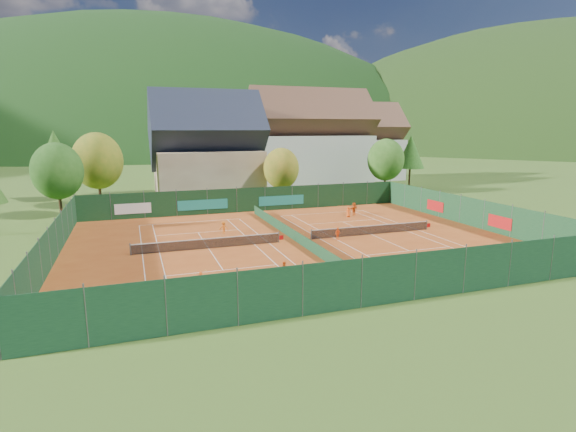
# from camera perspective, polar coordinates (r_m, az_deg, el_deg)

# --- Properties ---
(ground) EXTENTS (600.00, 600.00, 0.00)m
(ground) POSITION_cam_1_polar(r_m,az_deg,el_deg) (41.58, 0.91, -3.23)
(ground) COLOR #35551A
(ground) RESTS_ON ground
(clay_pad) EXTENTS (40.00, 32.00, 0.01)m
(clay_pad) POSITION_cam_1_polar(r_m,az_deg,el_deg) (41.58, 0.91, -3.20)
(clay_pad) COLOR #A04417
(clay_pad) RESTS_ON ground
(court_markings_left) EXTENTS (11.03, 23.83, 0.00)m
(court_markings_left) POSITION_cam_1_polar(r_m,az_deg,el_deg) (39.62, -10.04, -4.08)
(court_markings_left) COLOR white
(court_markings_left) RESTS_ON ground
(court_markings_right) EXTENTS (11.03, 23.83, 0.00)m
(court_markings_right) POSITION_cam_1_polar(r_m,az_deg,el_deg) (44.89, 10.55, -2.31)
(court_markings_right) COLOR white
(court_markings_right) RESTS_ON ground
(tennis_net_left) EXTENTS (13.30, 0.10, 1.02)m
(tennis_net_left) POSITION_cam_1_polar(r_m,az_deg,el_deg) (39.51, -9.84, -3.38)
(tennis_net_left) COLOR #59595B
(tennis_net_left) RESTS_ON ground
(tennis_net_right) EXTENTS (13.30, 0.10, 1.02)m
(tennis_net_right) POSITION_cam_1_polar(r_m,az_deg,el_deg) (44.86, 10.74, -1.67)
(tennis_net_right) COLOR #59595B
(tennis_net_right) RESTS_ON ground
(court_divider) EXTENTS (0.03, 28.80, 1.00)m
(court_divider) POSITION_cam_1_polar(r_m,az_deg,el_deg) (41.46, 0.91, -2.54)
(court_divider) COLOR #14371E
(court_divider) RESTS_ON ground
(fence_north) EXTENTS (40.00, 0.10, 3.00)m
(fence_north) POSITION_cam_1_polar(r_m,az_deg,el_deg) (56.15, -5.17, 2.03)
(fence_north) COLOR #13341A
(fence_north) RESTS_ON ground
(fence_south) EXTENTS (40.00, 0.04, 3.00)m
(fence_south) POSITION_cam_1_polar(r_m,az_deg,el_deg) (27.32, 12.70, -7.90)
(fence_south) COLOR #153922
(fence_south) RESTS_ON ground
(fence_west) EXTENTS (0.04, 32.00, 3.00)m
(fence_west) POSITION_cam_1_polar(r_m,az_deg,el_deg) (39.28, -27.67, -3.10)
(fence_west) COLOR #153A20
(fence_west) RESTS_ON ground
(fence_east) EXTENTS (0.09, 32.00, 3.00)m
(fence_east) POSITION_cam_1_polar(r_m,az_deg,el_deg) (51.59, 22.23, 0.46)
(fence_east) COLOR #153C1F
(fence_east) RESTS_ON ground
(chalet) EXTENTS (16.20, 12.00, 16.00)m
(chalet) POSITION_cam_1_polar(r_m,az_deg,el_deg) (68.78, -10.22, 7.88)
(chalet) COLOR beige
(chalet) RESTS_ON ground
(hotel_block_a) EXTENTS (21.60, 11.00, 17.25)m
(hotel_block_a) POSITION_cam_1_polar(r_m,az_deg,el_deg) (79.70, 2.82, 9.00)
(hotel_block_a) COLOR silver
(hotel_block_a) RESTS_ON ground
(hotel_block_b) EXTENTS (17.28, 10.00, 15.50)m
(hotel_block_b) POSITION_cam_1_polar(r_m,az_deg,el_deg) (92.93, 9.04, 8.70)
(hotel_block_b) COLOR silver
(hotel_block_b) RESTS_ON ground
(tree_west_front) EXTENTS (5.72, 5.72, 8.69)m
(tree_west_front) POSITION_cam_1_polar(r_m,az_deg,el_deg) (58.57, -27.25, 5.09)
(tree_west_front) COLOR #402917
(tree_west_front) RESTS_ON ground
(tree_west_mid) EXTENTS (6.44, 6.44, 9.78)m
(tree_west_mid) POSITION_cam_1_polar(r_m,az_deg,el_deg) (64.07, -23.04, 6.46)
(tree_west_mid) COLOR #412717
(tree_west_mid) RESTS_ON ground
(tree_west_back) EXTENTS (5.60, 5.60, 10.00)m
(tree_west_back) POSITION_cam_1_polar(r_m,az_deg,el_deg) (72.59, -27.46, 7.07)
(tree_west_back) COLOR #452B18
(tree_west_back) RESTS_ON ground
(tree_center) EXTENTS (5.01, 5.01, 7.60)m
(tree_center) POSITION_cam_1_polar(r_m,az_deg,el_deg) (63.28, -0.86, 6.06)
(tree_center) COLOR #422E17
(tree_center) RESTS_ON ground
(tree_east_front) EXTENTS (5.72, 5.72, 8.69)m
(tree_east_front) POSITION_cam_1_polar(r_m,az_deg,el_deg) (72.68, 12.31, 6.99)
(tree_east_front) COLOR #4B301A
(tree_east_front) RESTS_ON ground
(tree_east_mid) EXTENTS (5.04, 5.04, 9.00)m
(tree_east_mid) POSITION_cam_1_polar(r_m,az_deg,el_deg) (84.78, 15.31, 7.86)
(tree_east_mid) COLOR #4C321B
(tree_east_mid) RESTS_ON ground
(tree_east_back) EXTENTS (7.15, 7.15, 10.86)m
(tree_east_back) POSITION_cam_1_polar(r_m,az_deg,el_deg) (87.52, 7.96, 8.68)
(tree_east_back) COLOR #4A331A
(tree_east_back) RESTS_ON ground
(mountain_backdrop) EXTENTS (820.00, 530.00, 242.00)m
(mountain_backdrop) POSITION_cam_1_polar(r_m,az_deg,el_deg) (279.09, -10.22, 0.61)
(mountain_backdrop) COLOR black
(mountain_backdrop) RESTS_ON ground
(ball_hopper) EXTENTS (0.34, 0.34, 0.80)m
(ball_hopper) POSITION_cam_1_polar(r_m,az_deg,el_deg) (37.47, 21.63, -4.73)
(ball_hopper) COLOR slate
(ball_hopper) RESTS_ON ground
(loose_ball_0) EXTENTS (0.07, 0.07, 0.07)m
(loose_ball_0) POSITION_cam_1_polar(r_m,az_deg,el_deg) (33.70, -10.40, -6.77)
(loose_ball_0) COLOR #CCD833
(loose_ball_0) RESTS_ON ground
(loose_ball_1) EXTENTS (0.07, 0.07, 0.07)m
(loose_ball_1) POSITION_cam_1_polar(r_m,az_deg,el_deg) (35.37, 18.77, -6.33)
(loose_ball_1) COLOR #CCD833
(loose_ball_1) RESTS_ON ground
(loose_ball_2) EXTENTS (0.07, 0.07, 0.07)m
(loose_ball_2) POSITION_cam_1_polar(r_m,az_deg,el_deg) (44.45, 1.98, -2.23)
(loose_ball_2) COLOR #CCD833
(loose_ball_2) RESTS_ON ground
(loose_ball_3) EXTENTS (0.07, 0.07, 0.07)m
(loose_ball_3) POSITION_cam_1_polar(r_m,az_deg,el_deg) (50.71, -6.15, -0.62)
(loose_ball_3) COLOR #CCD833
(loose_ball_3) RESTS_ON ground
(player_left_near) EXTENTS (0.52, 0.40, 1.29)m
(player_left_near) POSITION_cam_1_polar(r_m,az_deg,el_deg) (29.42, -10.94, -8.20)
(player_left_near) COLOR #EC5314
(player_left_near) RESTS_ON ground
(player_left_mid) EXTENTS (0.63, 0.50, 1.29)m
(player_left_mid) POSITION_cam_1_polar(r_m,az_deg,el_deg) (31.12, -0.43, -6.92)
(player_left_mid) COLOR #DF5513
(player_left_mid) RESTS_ON ground
(player_left_far) EXTENTS (0.84, 0.52, 1.25)m
(player_left_far) POSITION_cam_1_polar(r_m,az_deg,el_deg) (44.75, -8.17, -1.47)
(player_left_far) COLOR orange
(player_left_far) RESTS_ON ground
(player_right_near) EXTENTS (0.75, 0.55, 1.19)m
(player_right_near) POSITION_cam_1_polar(r_m,az_deg,el_deg) (42.21, 6.32, -2.23)
(player_right_near) COLOR #FB5E16
(player_right_near) RESTS_ON ground
(player_right_far_a) EXTENTS (0.63, 0.42, 1.27)m
(player_right_far_a) POSITION_cam_1_polar(r_m,az_deg,el_deg) (53.07, 7.67, 0.53)
(player_right_far_a) COLOR #F85B16
(player_right_far_a) RESTS_ON ground
(player_right_far_b) EXTENTS (1.50, 1.03, 1.55)m
(player_right_far_b) POSITION_cam_1_polar(r_m,az_deg,el_deg) (54.28, 8.37, 0.90)
(player_right_far_b) COLOR #D15212
(player_right_far_b) RESTS_ON ground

